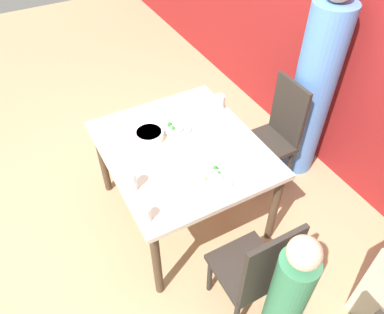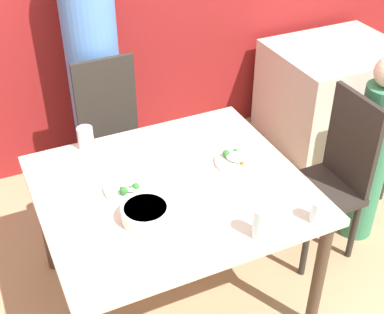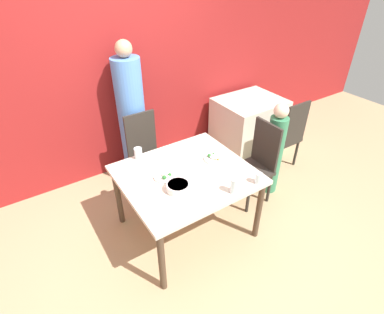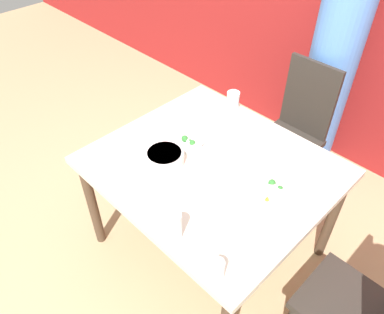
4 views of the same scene
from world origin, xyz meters
TOP-DOWN VIEW (x-y plane):
  - ground_plane at (0.00, 0.00)m, footprint 10.00×10.00m
  - wall_back at (0.00, 1.50)m, footprint 10.00×0.06m
  - dining_table at (0.00, 0.00)m, footprint 1.22×1.09m
  - chair_adult_spot at (-0.01, 0.89)m, footprint 0.40×0.40m
  - chair_child_spot at (0.96, -0.00)m, footprint 0.40×0.40m
  - person_adult at (-0.01, 1.22)m, footprint 0.33×0.33m
  - person_child at (1.22, -0.00)m, footprint 0.21×0.21m
  - bowl_curry at (-0.19, -0.17)m, footprint 0.21×0.21m
  - plate_rice_adult at (-0.19, 0.05)m, footprint 0.22×0.22m
  - plate_rice_child at (0.38, 0.03)m, footprint 0.26×0.26m
  - glass_water_tall at (0.20, -0.47)m, footprint 0.07×0.07m
  - glass_water_short at (-0.27, 0.48)m, footprint 0.08×0.08m
  - glass_water_center at (0.47, -0.49)m, footprint 0.07×0.07m
  - napkin_folded at (-0.52, 0.17)m, footprint 0.14×0.14m
  - fork_steel at (-0.18, -0.42)m, footprint 0.17×0.08m

SIDE VIEW (x-z plane):
  - ground_plane at x=0.00m, z-range 0.00..0.00m
  - chair_adult_spot at x=-0.01m, z-range 0.02..1.00m
  - chair_child_spot at x=0.96m, z-range 0.02..1.00m
  - person_child at x=1.22m, z-range -0.03..1.14m
  - dining_table at x=0.00m, z-range 0.29..1.04m
  - fork_steel at x=-0.18m, z-range 0.75..0.76m
  - napkin_folded at x=-0.52m, z-range 0.75..0.76m
  - plate_rice_child at x=0.38m, z-range 0.74..0.79m
  - plate_rice_adult at x=-0.19m, z-range 0.74..0.80m
  - bowl_curry at x=-0.19m, z-range 0.75..0.82m
  - glass_water_center at x=0.47m, z-range 0.75..0.86m
  - glass_water_short at x=-0.27m, z-range 0.75..0.87m
  - person_adult at x=-0.01m, z-range -0.06..1.69m
  - glass_water_tall at x=0.20m, z-range 0.75..0.89m
  - wall_back at x=0.00m, z-range 0.00..2.70m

